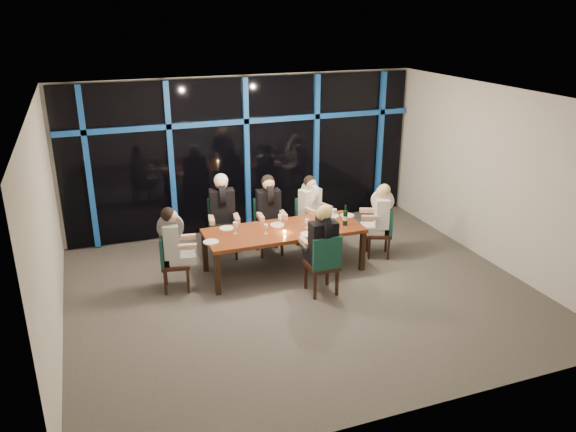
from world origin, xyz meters
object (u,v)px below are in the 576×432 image
(chair_far_mid, at_px, (268,223))
(diner_near_mid, at_px, (322,236))
(chair_near_mid, at_px, (324,262))
(diner_end_right, at_px, (380,210))
(dining_table, at_px, (284,233))
(wine_bottle, at_px, (345,218))
(chair_end_left, at_px, (170,259))
(water_pitcher, at_px, (328,222))
(chair_far_right, at_px, (308,219))
(diner_far_right, at_px, (311,201))
(diner_end_left, at_px, (173,237))
(diner_far_mid, at_px, (269,204))
(chair_far_left, at_px, (223,224))
(diner_far_left, at_px, (222,204))
(chair_end_right, at_px, (383,229))

(chair_far_mid, bearing_deg, diner_near_mid, -76.97)
(chair_near_mid, xyz_separation_m, diner_end_right, (1.50, 1.00, 0.32))
(dining_table, distance_m, chair_near_mid, 1.06)
(wine_bottle, bearing_deg, chair_end_left, 176.52)
(chair_near_mid, distance_m, water_pitcher, 0.93)
(chair_far_right, xyz_separation_m, chair_end_left, (-2.68, -0.90, 0.01))
(dining_table, bearing_deg, wine_bottle, -10.77)
(chair_far_mid, bearing_deg, diner_far_right, 0.93)
(chair_far_right, xyz_separation_m, diner_far_right, (0.02, -0.07, 0.37))
(diner_end_left, bearing_deg, diner_far_right, -62.38)
(dining_table, distance_m, diner_far_mid, 0.81)
(chair_far_left, xyz_separation_m, diner_near_mid, (1.07, -1.92, 0.37))
(water_pitcher, bearing_deg, diner_far_left, 133.43)
(diner_far_left, bearing_deg, diner_end_right, -11.76)
(chair_far_left, bearing_deg, chair_end_right, -13.56)
(chair_far_left, bearing_deg, diner_far_left, -90.00)
(chair_end_right, distance_m, diner_far_mid, 2.06)
(chair_far_mid, relative_size, chair_near_mid, 1.00)
(chair_end_left, xyz_separation_m, diner_end_left, (0.08, -0.01, 0.37))
(dining_table, xyz_separation_m, chair_far_mid, (0.01, 0.85, -0.13))
(diner_far_left, xyz_separation_m, diner_end_left, (-1.00, -0.94, -0.10))
(wine_bottle, bearing_deg, chair_far_right, 101.70)
(chair_far_right, bearing_deg, wine_bottle, -96.37)
(diner_far_right, distance_m, diner_end_right, 1.26)
(water_pitcher, bearing_deg, diner_far_right, 73.12)
(diner_end_right, height_order, wine_bottle, diner_end_right)
(chair_far_left, height_order, wine_bottle, wine_bottle)
(dining_table, distance_m, diner_end_right, 1.79)
(diner_end_right, distance_m, wine_bottle, 0.78)
(chair_end_left, xyz_separation_m, diner_end_right, (3.66, 0.01, 0.35))
(diner_end_left, bearing_deg, chair_end_right, -80.15)
(diner_far_right, height_order, diner_end_left, diner_end_left)
(diner_near_mid, distance_m, water_pitcher, 0.81)
(chair_far_mid, height_order, diner_far_mid, diner_far_mid)
(diner_far_right, relative_size, diner_end_left, 0.99)
(chair_far_right, bearing_deg, dining_table, -150.28)
(dining_table, relative_size, chair_near_mid, 2.63)
(diner_far_mid, bearing_deg, chair_end_right, -19.37)
(chair_far_left, relative_size, chair_end_left, 1.11)
(dining_table, height_order, diner_far_left, diner_far_left)
(chair_far_mid, xyz_separation_m, diner_end_left, (-1.81, -0.88, 0.34))
(chair_end_left, distance_m, chair_near_mid, 2.38)
(diner_near_mid, bearing_deg, chair_end_left, -22.76)
(chair_far_right, relative_size, diner_end_left, 1.01)
(chair_far_right, bearing_deg, chair_far_mid, 163.96)
(chair_far_mid, xyz_separation_m, chair_near_mid, (0.28, -1.86, -0.00))
(diner_far_left, height_order, diner_far_mid, diner_far_left)
(dining_table, distance_m, chair_far_right, 1.20)
(chair_far_left, height_order, chair_end_left, chair_far_left)
(chair_end_left, relative_size, water_pitcher, 4.36)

